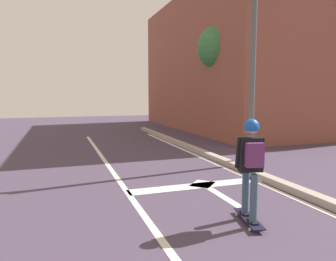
{
  "coord_description": "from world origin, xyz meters",
  "views": [
    {
      "loc": [
        -0.96,
        0.97,
        1.97
      ],
      "look_at": [
        1.18,
        7.11,
        1.23
      ],
      "focal_mm": 33.75,
      "sensor_mm": 36.0,
      "label": 1
    }
  ],
  "objects": [
    {
      "name": "lane_line_center",
      "position": [
        0.3,
        6.0,
        0.0
      ],
      "size": [
        0.12,
        20.0,
        0.01
      ],
      "primitive_type": "cube",
      "color": "silver",
      "rests_on": "ground"
    },
    {
      "name": "lane_line_curbside",
      "position": [
        3.23,
        6.0,
        0.0
      ],
      "size": [
        0.12,
        20.0,
        0.01
      ],
      "primitive_type": "cube",
      "color": "silver",
      "rests_on": "ground"
    },
    {
      "name": "stop_bar",
      "position": [
        1.84,
        7.05,
        0.0
      ],
      "size": [
        3.08,
        0.4,
        0.01
      ],
      "primitive_type": "cube",
      "color": "silver",
      "rests_on": "ground"
    },
    {
      "name": "lane_arrow_stem",
      "position": [
        1.99,
        6.28,
        0.0
      ],
      "size": [
        0.16,
        1.4,
        0.01
      ],
      "primitive_type": "cube",
      "color": "silver",
      "rests_on": "ground"
    },
    {
      "name": "lane_arrow_head",
      "position": [
        1.99,
        7.13,
        0.0
      ],
      "size": [
        0.71,
        0.71,
        0.01
      ],
      "primitive_type": "cube",
      "rotation": [
        0.0,
        0.0,
        0.79
      ],
      "color": "silver",
      "rests_on": "ground"
    },
    {
      "name": "curb_strip",
      "position": [
        3.48,
        6.0,
        0.07
      ],
      "size": [
        0.24,
        24.0,
        0.14
      ],
      "primitive_type": "cube",
      "color": "#A5978F",
      "rests_on": "ground"
    },
    {
      "name": "skateboard",
      "position": [
        1.75,
        4.98,
        0.06
      ],
      "size": [
        0.39,
        0.89,
        0.08
      ],
      "color": "black",
      "rests_on": "ground"
    },
    {
      "name": "skater",
      "position": [
        1.75,
        4.96,
        1.03
      ],
      "size": [
        0.42,
        0.59,
        1.53
      ],
      "color": "#385368",
      "rests_on": "skateboard"
    },
    {
      "name": "traffic_signal_mast",
      "position": [
        2.89,
        8.55,
        3.94
      ],
      "size": [
        4.93,
        0.34,
        5.6
      ],
      "color": "#545A55",
      "rests_on": "ground"
    },
    {
      "name": "roadside_tree",
      "position": [
        5.84,
        13.61,
        3.98
      ],
      "size": [
        1.97,
        1.97,
        5.01
      ],
      "color": "brown",
      "rests_on": "ground"
    },
    {
      "name": "building_block",
      "position": [
        9.88,
        17.19,
        3.65
      ],
      "size": [
        8.99,
        12.68,
        7.29
      ],
      "primitive_type": "cube",
      "color": "brown",
      "rests_on": "ground"
    }
  ]
}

